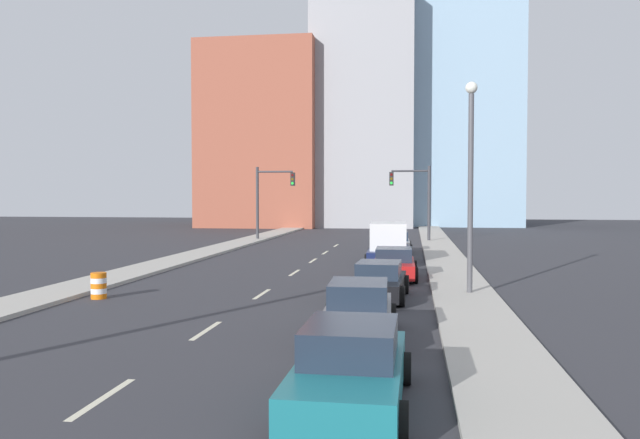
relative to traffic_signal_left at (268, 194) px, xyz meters
The scene contains 22 objects.
sidewalk_left 4.49m from the traffic_signal_left, 123.18° to the left, with size 2.36×102.22×0.15m.
sidewalk_right 14.55m from the traffic_signal_left, ahead, with size 2.36×102.22×0.15m.
lane_stripe_at_9m 40.93m from the traffic_signal_left, 81.09° to the right, with size 0.16×2.40×0.01m, color beige.
lane_stripe_at_15m 35.18m from the traffic_signal_left, 79.60° to the right, with size 0.16×2.40×0.01m, color beige.
lane_stripe_at_21m 28.86m from the traffic_signal_left, 77.25° to the right, with size 0.16×2.40×0.01m, color beige.
lane_stripe_at_28m 22.50m from the traffic_signal_left, 73.46° to the right, with size 0.16×2.40×0.01m, color beige.
lane_stripe_at_34m 17.22m from the traffic_signal_left, 67.91° to the right, with size 0.16×2.40×0.01m, color beige.
lane_stripe_at_39m 12.79m from the traffic_signal_left, 58.80° to the right, with size 0.16×2.40×0.01m, color beige.
lane_stripe_at_45m 8.70m from the traffic_signal_left, 35.72° to the right, with size 0.16×2.40×0.01m, color beige.
building_brick_left 27.40m from the traffic_signal_left, 103.30° to the left, with size 14.00×16.00×21.77m.
building_office_center 31.97m from the traffic_signal_left, 78.43° to the left, with size 12.00×20.00×27.60m.
building_glass_right 40.45m from the traffic_signal_left, 61.27° to the left, with size 13.00×20.00×32.45m.
traffic_signal_left is the anchor object (origin of this frame).
traffic_signal_right 12.42m from the traffic_signal_left, ahead, with size 3.31×0.35×6.15m.
traffic_barrel 29.99m from the traffic_signal_left, 88.71° to the right, with size 0.56×0.56×0.95m.
street_lamp 30.71m from the traffic_signal_left, 62.67° to the right, with size 0.44×0.44×7.95m.
sedan_teal 41.62m from the traffic_signal_left, 74.78° to the right, with size 2.14×4.79×1.50m.
sedan_gray 36.47m from the traffic_signal_left, 73.06° to the right, with size 2.11×4.61×1.51m.
sedan_black 30.54m from the traffic_signal_left, 69.20° to the right, with size 2.16×4.60×1.36m.
sedan_red 25.54m from the traffic_signal_left, 63.85° to the right, with size 2.14×4.47×1.40m.
box_truck_navy 19.37m from the traffic_signal_left, 56.19° to the right, with size 2.58×6.09×2.26m.
sedan_white 15.01m from the traffic_signal_left, 41.84° to the right, with size 2.15×4.26×1.40m.
Camera 1 is at (5.65, -1.79, 3.76)m, focal length 35.00 mm.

